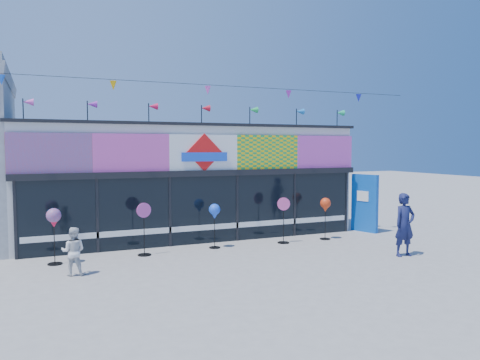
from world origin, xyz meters
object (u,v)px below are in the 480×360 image
blue_sign (365,203)px  adult_man (405,225)px  spinner_1 (144,228)px  spinner_2 (215,213)px  spinner_0 (54,219)px  spinner_4 (325,206)px  child (73,251)px  spinner_3 (284,219)px

blue_sign → adult_man: (-1.50, -3.80, -0.17)m
spinner_1 → blue_sign: bearing=4.2°
spinner_2 → adult_man: bearing=-34.1°
spinner_0 → spinner_1: 2.57m
spinner_1 → spinner_4: bearing=-0.5°
adult_man → child: bearing=171.6°
spinner_1 → adult_man: bearing=-23.7°
adult_man → child: adult_man is taller
spinner_3 → adult_man: bearing=-51.9°
blue_sign → spinner_4: size_ratio=1.50×
spinner_1 → adult_man: 7.85m
blue_sign → spinner_2: (-6.37, -0.50, 0.04)m
blue_sign → adult_man: 4.09m
spinner_1 → spinner_3: spinner_1 is taller
spinner_1 → spinner_0: bearing=-177.4°
spinner_4 → child: spinner_4 is taller
spinner_4 → spinner_3: bearing=179.8°
spinner_3 → child: bearing=-168.1°
spinner_4 → adult_man: size_ratio=0.78×
spinner_0 → spinner_1: bearing=2.6°
spinner_1 → adult_man: adult_man is taller
spinner_0 → spinner_4: spinner_0 is taller
spinner_1 → spinner_3: bearing=-0.6°
child → spinner_1: bearing=-128.7°
spinner_1 → child: (-2.12, -1.50, -0.23)m
blue_sign → child: blue_sign is taller
blue_sign → spinner_0: blue_sign is taller
blue_sign → adult_man: size_ratio=1.17×
adult_man → child: size_ratio=1.53×
spinner_2 → spinner_1: bearing=-176.6°
spinner_3 → spinner_0: bearing=-179.5°
spinner_1 → child: 2.60m
adult_man → spinner_0: bearing=164.3°
spinner_3 → child: size_ratio=1.26×
spinner_0 → adult_man: adult_man is taller
spinner_0 → spinner_4: (8.96, 0.05, -0.08)m
spinner_1 → spinner_2: 2.34m
spinner_4 → spinner_1: bearing=179.5°
blue_sign → spinner_0: size_ratio=1.40×
adult_man → spinner_3: bearing=129.8°
spinner_1 → spinner_2: (2.32, 0.14, 0.31)m
spinner_2 → adult_man: (4.87, -3.30, -0.21)m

